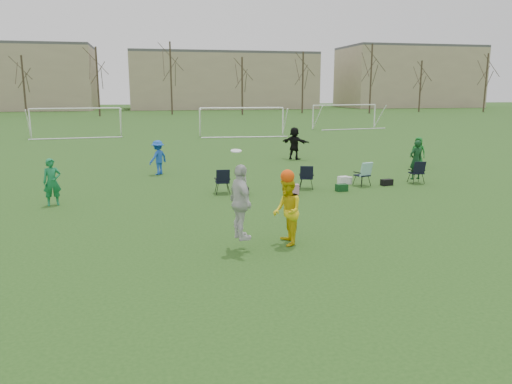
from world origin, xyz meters
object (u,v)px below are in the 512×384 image
object	(u,v)px
goal_mid	(242,114)
fielder_blue	(158,157)
goal_right	(345,110)
fielder_green_near	(52,182)
fielder_black	(294,143)
goal_left	(76,114)
fielder_green_far	(418,152)
center_contest	(266,206)

from	to	relation	value
goal_mid	fielder_blue	bearing A→B (deg)	-107.86
goal_mid	goal_right	xyz separation A→B (m)	(12.00, 6.00, 0.00)
fielder_green_near	fielder_black	distance (m)	14.96
fielder_blue	goal_left	bearing A→B (deg)	-118.33
fielder_green_near	goal_right	world-z (taller)	goal_right
fielder_green_near	fielder_blue	xyz separation A→B (m)	(3.76, 5.80, -0.01)
fielder_green_near	fielder_green_far	xyz separation A→B (m)	(17.02, 5.22, -0.04)
fielder_black	center_contest	size ratio (longest dim) A/B	0.73
center_contest	goal_mid	xyz separation A→B (m)	(5.31, 31.18, 0.85)
fielder_blue	fielder_green_far	distance (m)	13.27
goal_left	goal_mid	bearing A→B (deg)	-13.13
fielder_black	goal_left	bearing A→B (deg)	-5.32
fielder_green_near	goal_mid	xyz separation A→B (m)	(11.46, 24.99, 1.10)
fielder_blue	goal_right	world-z (taller)	goal_right
fielder_blue	goal_left	distance (m)	22.13
fielder_green_far	fielder_black	bearing A→B (deg)	-170.75
fielder_green_near	goal_left	size ratio (longest dim) A/B	0.22
goal_mid	center_contest	bearing A→B (deg)	-95.67
fielder_green_near	goal_right	distance (m)	38.88
fielder_green_far	center_contest	xyz separation A→B (m)	(-10.87, -11.42, 0.29)
fielder_green_near	goal_right	xyz separation A→B (m)	(23.46, 30.99, 1.10)
fielder_green_far	center_contest	bearing A→B (deg)	-86.34
fielder_green_far	center_contest	world-z (taller)	center_contest
fielder_black	goal_mid	size ratio (longest dim) A/B	0.25
fielder_green_far	goal_mid	size ratio (longest dim) A/B	0.21
fielder_black	goal_mid	distance (m)	15.56
fielder_black	goal_left	world-z (taller)	goal_left
goal_left	fielder_black	bearing A→B (deg)	-56.12
fielder_blue	fielder_green_far	bearing A→B (deg)	132.61
fielder_green_far	goal_mid	distance (m)	20.56
center_contest	fielder_blue	bearing A→B (deg)	101.25
center_contest	goal_mid	size ratio (longest dim) A/B	0.34
center_contest	goal_left	bearing A→B (deg)	104.67
center_contest	fielder_black	bearing A→B (deg)	70.82
fielder_green_far	goal_right	xyz separation A→B (m)	(6.44, 25.76, 1.14)
fielder_green_near	goal_mid	world-z (taller)	goal_mid
fielder_green_far	center_contest	size ratio (longest dim) A/B	0.62
fielder_green_near	center_contest	world-z (taller)	center_contest
goal_right	fielder_blue	bearing A→B (deg)	-136.03
goal_left	goal_mid	distance (m)	14.14
fielder_green_near	fielder_green_far	distance (m)	17.80
fielder_black	fielder_blue	bearing A→B (deg)	70.83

